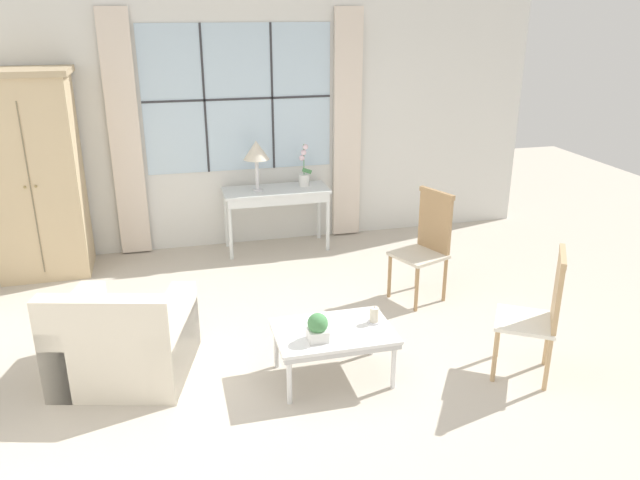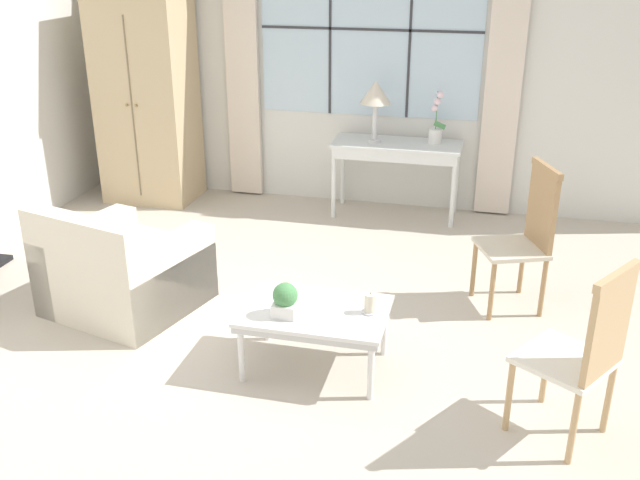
{
  "view_description": "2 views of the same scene",
  "coord_description": "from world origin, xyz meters",
  "px_view_note": "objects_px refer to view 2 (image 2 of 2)",
  "views": [
    {
      "loc": [
        -0.89,
        -4.2,
        2.72
      ],
      "look_at": [
        0.31,
        0.49,
        0.9
      ],
      "focal_mm": 35.0,
      "sensor_mm": 36.0,
      "label": 1
    },
    {
      "loc": [
        1.2,
        -3.92,
        2.51
      ],
      "look_at": [
        0.13,
        0.46,
        0.61
      ],
      "focal_mm": 40.0,
      "sensor_mm": 36.0,
      "label": 2
    }
  ],
  "objects_px": {
    "console_table": "(397,151)",
    "potted_orchid": "(436,125)",
    "table_lamp": "(376,94)",
    "coffee_table": "(315,315)",
    "armchair_upholstered": "(123,273)",
    "pillar_candle": "(370,304)",
    "potted_plant_small": "(285,300)",
    "accent_chair_wooden": "(586,347)",
    "armoire": "(147,95)",
    "side_chair_wooden": "(527,230)"
  },
  "relations": [
    {
      "from": "side_chair_wooden",
      "to": "coffee_table",
      "type": "bearing_deg",
      "value": -137.01
    },
    {
      "from": "potted_plant_small",
      "to": "coffee_table",
      "type": "bearing_deg",
      "value": 37.73
    },
    {
      "from": "armoire",
      "to": "potted_orchid",
      "type": "height_order",
      "value": "armoire"
    },
    {
      "from": "side_chair_wooden",
      "to": "accent_chair_wooden",
      "type": "height_order",
      "value": "side_chair_wooden"
    },
    {
      "from": "table_lamp",
      "to": "armchair_upholstered",
      "type": "bearing_deg",
      "value": -121.14
    },
    {
      "from": "pillar_candle",
      "to": "accent_chair_wooden",
      "type": "bearing_deg",
      "value": -18.18
    },
    {
      "from": "armoire",
      "to": "potted_orchid",
      "type": "relative_size",
      "value": 4.34
    },
    {
      "from": "potted_plant_small",
      "to": "side_chair_wooden",
      "type": "bearing_deg",
      "value": 42.46
    },
    {
      "from": "table_lamp",
      "to": "coffee_table",
      "type": "distance_m",
      "value": 2.94
    },
    {
      "from": "console_table",
      "to": "potted_orchid",
      "type": "bearing_deg",
      "value": 9.63
    },
    {
      "from": "potted_orchid",
      "to": "potted_plant_small",
      "type": "relative_size",
      "value": 2.32
    },
    {
      "from": "armoire",
      "to": "coffee_table",
      "type": "height_order",
      "value": "armoire"
    },
    {
      "from": "pillar_candle",
      "to": "armoire",
      "type": "bearing_deg",
      "value": 135.28
    },
    {
      "from": "coffee_table",
      "to": "pillar_candle",
      "type": "relative_size",
      "value": 6.49
    },
    {
      "from": "coffee_table",
      "to": "potted_plant_small",
      "type": "distance_m",
      "value": 0.25
    },
    {
      "from": "table_lamp",
      "to": "potted_plant_small",
      "type": "distance_m",
      "value": 3.02
    },
    {
      "from": "console_table",
      "to": "armoire",
      "type": "bearing_deg",
      "value": -178.58
    },
    {
      "from": "potted_orchid",
      "to": "console_table",
      "type": "bearing_deg",
      "value": -170.37
    },
    {
      "from": "armoire",
      "to": "console_table",
      "type": "relative_size",
      "value": 1.76
    },
    {
      "from": "potted_orchid",
      "to": "accent_chair_wooden",
      "type": "height_order",
      "value": "potted_orchid"
    },
    {
      "from": "potted_orchid",
      "to": "armchair_upholstered",
      "type": "bearing_deg",
      "value": -129.15
    },
    {
      "from": "potted_orchid",
      "to": "side_chair_wooden",
      "type": "height_order",
      "value": "potted_orchid"
    },
    {
      "from": "armoire",
      "to": "side_chair_wooden",
      "type": "xyz_separation_m",
      "value": [
        3.71,
        -1.61,
        -0.48
      ]
    },
    {
      "from": "console_table",
      "to": "accent_chair_wooden",
      "type": "distance_m",
      "value": 3.52
    },
    {
      "from": "armchair_upholstered",
      "to": "potted_plant_small",
      "type": "bearing_deg",
      "value": -22.03
    },
    {
      "from": "coffee_table",
      "to": "potted_plant_small",
      "type": "relative_size",
      "value": 4.21
    },
    {
      "from": "armoire",
      "to": "console_table",
      "type": "distance_m",
      "value": 2.58
    },
    {
      "from": "table_lamp",
      "to": "coffee_table",
      "type": "relative_size",
      "value": 0.65
    },
    {
      "from": "table_lamp",
      "to": "potted_plant_small",
      "type": "relative_size",
      "value": 2.72
    },
    {
      "from": "armchair_upholstered",
      "to": "pillar_candle",
      "type": "bearing_deg",
      "value": -12.39
    },
    {
      "from": "console_table",
      "to": "table_lamp",
      "type": "bearing_deg",
      "value": -172.95
    },
    {
      "from": "table_lamp",
      "to": "pillar_candle",
      "type": "height_order",
      "value": "table_lamp"
    },
    {
      "from": "accent_chair_wooden",
      "to": "coffee_table",
      "type": "relative_size",
      "value": 1.16
    },
    {
      "from": "armoire",
      "to": "pillar_candle",
      "type": "distance_m",
      "value": 3.96
    },
    {
      "from": "coffee_table",
      "to": "pillar_candle",
      "type": "xyz_separation_m",
      "value": [
        0.34,
        0.03,
        0.1
      ]
    },
    {
      "from": "side_chair_wooden",
      "to": "pillar_candle",
      "type": "relative_size",
      "value": 7.78
    },
    {
      "from": "accent_chair_wooden",
      "to": "potted_plant_small",
      "type": "xyz_separation_m",
      "value": [
        -1.68,
        0.24,
        -0.06
      ]
    },
    {
      "from": "armchair_upholstered",
      "to": "coffee_table",
      "type": "xyz_separation_m",
      "value": [
        1.56,
        -0.45,
        0.09
      ]
    },
    {
      "from": "potted_orchid",
      "to": "side_chair_wooden",
      "type": "xyz_separation_m",
      "value": [
        0.82,
        -1.73,
        -0.31
      ]
    },
    {
      "from": "potted_orchid",
      "to": "coffee_table",
      "type": "bearing_deg",
      "value": -98.69
    },
    {
      "from": "armoire",
      "to": "table_lamp",
      "type": "xyz_separation_m",
      "value": [
        2.32,
        0.04,
        0.11
      ]
    },
    {
      "from": "armchair_upholstered",
      "to": "table_lamp",
      "type": "bearing_deg",
      "value": 58.86
    },
    {
      "from": "table_lamp",
      "to": "potted_orchid",
      "type": "height_order",
      "value": "table_lamp"
    },
    {
      "from": "potted_orchid",
      "to": "pillar_candle",
      "type": "height_order",
      "value": "potted_orchid"
    },
    {
      "from": "console_table",
      "to": "potted_orchid",
      "type": "height_order",
      "value": "potted_orchid"
    },
    {
      "from": "console_table",
      "to": "side_chair_wooden",
      "type": "xyz_separation_m",
      "value": [
        1.17,
        -1.67,
        -0.05
      ]
    },
    {
      "from": "accent_chair_wooden",
      "to": "pillar_candle",
      "type": "distance_m",
      "value": 1.26
    },
    {
      "from": "armoire",
      "to": "table_lamp",
      "type": "height_order",
      "value": "armoire"
    },
    {
      "from": "armoire",
      "to": "potted_plant_small",
      "type": "bearing_deg",
      "value": -51.75
    },
    {
      "from": "accent_chair_wooden",
      "to": "pillar_candle",
      "type": "relative_size",
      "value": 7.51
    }
  ]
}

